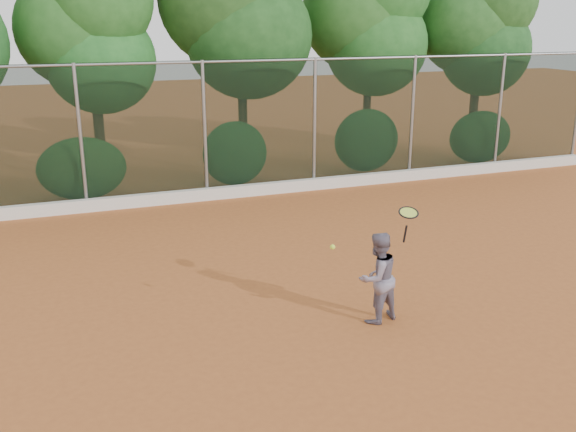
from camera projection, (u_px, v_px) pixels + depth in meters
name	position (u px, v px, depth m)	size (l,w,h in m)	color
ground	(310.00, 306.00, 10.42)	(80.00, 80.00, 0.00)	#A45626
concrete_curb	(209.00, 194.00, 16.47)	(24.00, 0.20, 0.30)	silver
tennis_player	(377.00, 278.00, 9.73)	(0.70, 0.54, 1.43)	slate
chainlink_fence	(205.00, 127.00, 16.13)	(24.09, 0.09, 3.50)	black
foliage_backdrop	(163.00, 21.00, 16.96)	(23.70, 3.63, 7.55)	#422F19
tennis_racket	(408.00, 215.00, 9.39)	(0.36, 0.36, 0.56)	black
tennis_ball_in_flight	(333.00, 247.00, 8.87)	(0.07, 0.07, 0.07)	#D0F738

